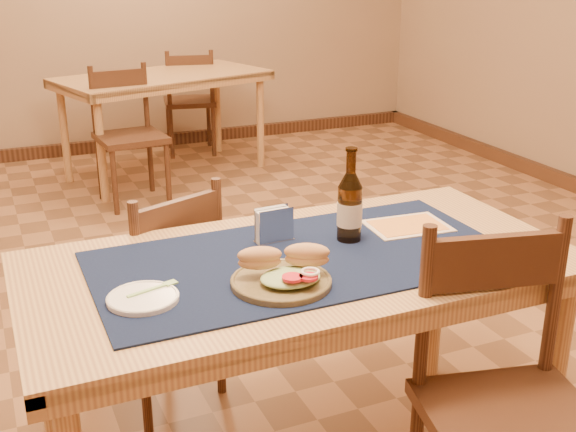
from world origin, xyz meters
name	(u,v)px	position (x,y,z in m)	size (l,w,h in m)	color
room	(209,8)	(0.00, 0.00, 1.40)	(6.04, 7.04, 2.84)	#9B6943
main_table	(302,285)	(0.00, -0.80, 0.67)	(1.60, 0.80, 0.75)	tan
placemat	(302,258)	(0.00, -0.80, 0.75)	(1.20, 0.60, 0.01)	#0E1A35
baseboard	(221,342)	(0.00, 0.00, 0.05)	(6.00, 7.00, 0.10)	#4D2D1B
back_table	(163,86)	(0.46, 2.64, 0.67)	(1.63, 1.13, 0.75)	tan
chair_main_far	(159,290)	(-0.30, -0.22, 0.45)	(0.52, 0.52, 0.86)	#4D2D1B
chair_main_near	(509,406)	(0.35, -1.33, 0.49)	(0.52, 0.52, 0.94)	#4D2D1B
chair_back_near	(129,133)	(0.08, 2.11, 0.47)	(0.45, 0.45, 0.90)	#4D2D1B
chair_back_far	(190,100)	(0.80, 3.13, 0.45)	(0.47, 0.47, 0.86)	#4D2D1B
sandwich_plate	(284,275)	(-0.12, -0.95, 0.78)	(0.28, 0.27, 0.10)	brown
side_plate	(143,298)	(-0.49, -0.89, 0.76)	(0.18, 0.18, 0.02)	white
fork	(156,288)	(-0.44, -0.86, 0.77)	(0.14, 0.06, 0.00)	#92CB6F
beer_bottle	(350,206)	(0.19, -0.73, 0.86)	(0.08, 0.08, 0.29)	#44260C
napkin_holder	(274,226)	(-0.03, -0.65, 0.81)	(0.12, 0.05, 0.11)	silver
menu_card	(407,226)	(0.42, -0.71, 0.76)	(0.27, 0.21, 0.01)	beige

